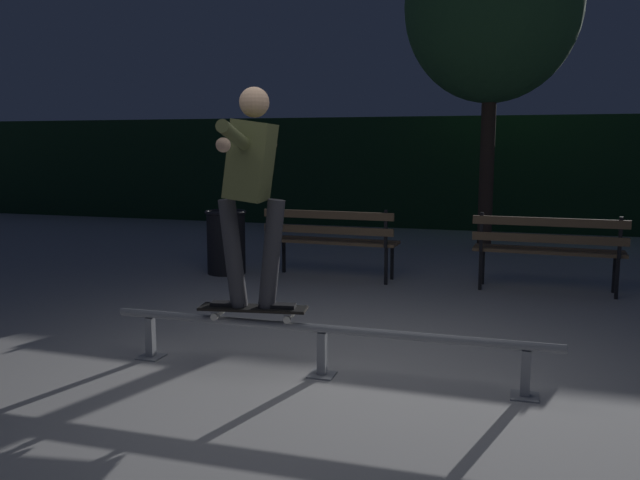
# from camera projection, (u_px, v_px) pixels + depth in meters

# --- Properties ---
(ground_plane) EXTENTS (90.00, 90.00, 0.00)m
(ground_plane) POSITION_uv_depth(u_px,v_px,m) (321.00, 377.00, 4.66)
(ground_plane) COLOR #ADAAA8
(hedge_backdrop) EXTENTS (24.00, 1.20, 2.14)m
(hedge_backdrop) POSITION_uv_depth(u_px,v_px,m) (454.00, 172.00, 13.02)
(hedge_backdrop) COLOR black
(hedge_backdrop) RESTS_ON ground
(grind_rail) EXTENTS (3.23, 0.18, 0.37)m
(grind_rail) POSITION_uv_depth(u_px,v_px,m) (322.00, 337.00, 4.65)
(grind_rail) COLOR gray
(grind_rail) RESTS_ON ground
(skateboard) EXTENTS (0.80, 0.31, 0.09)m
(skateboard) POSITION_uv_depth(u_px,v_px,m) (253.00, 309.00, 4.77)
(skateboard) COLOR black
(skateboard) RESTS_ON grind_rail
(skateboarder) EXTENTS (0.63, 1.40, 1.56)m
(skateboarder) POSITION_uv_depth(u_px,v_px,m) (252.00, 179.00, 4.64)
(skateboarder) COLOR black
(skateboarder) RESTS_ON skateboard
(park_bench_leftmost) EXTENTS (1.61, 0.46, 0.88)m
(park_bench_leftmost) POSITION_uv_depth(u_px,v_px,m) (331.00, 236.00, 7.94)
(park_bench_leftmost) COLOR black
(park_bench_leftmost) RESTS_ON ground
(park_bench_left_center) EXTENTS (1.61, 0.46, 0.88)m
(park_bench_left_center) POSITION_uv_depth(u_px,v_px,m) (548.00, 245.00, 7.22)
(park_bench_left_center) COLOR black
(park_bench_left_center) RESTS_ON ground
(tree_behind_benches) EXTENTS (2.61, 2.61, 5.11)m
(tree_behind_benches) POSITION_uv_depth(u_px,v_px,m) (493.00, 6.00, 9.86)
(tree_behind_benches) COLOR #3D2D23
(tree_behind_benches) RESTS_ON ground
(trash_can) EXTENTS (0.52, 0.52, 0.80)m
(trash_can) POSITION_uv_depth(u_px,v_px,m) (226.00, 241.00, 8.34)
(trash_can) COLOR black
(trash_can) RESTS_ON ground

